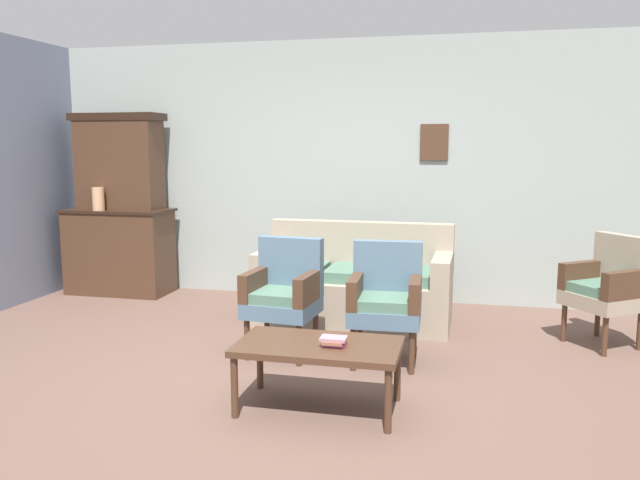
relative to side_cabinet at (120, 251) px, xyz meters
The scene contains 11 objects.
ground_plane 3.37m from the side_cabinet, 42.33° to the right, with size 7.68×7.68×0.00m, color brown.
wall_back_with_decor 2.65m from the side_cabinet, ahead, with size 6.40×0.09×2.70m.
side_cabinet is the anchor object (origin of this frame).
cabinet_upper_hutch 0.99m from the side_cabinet, 90.00° to the left, with size 0.99×0.38×1.03m.
vase_on_cabinet 0.62m from the side_cabinet, 123.68° to the right, with size 0.13×0.13×0.25m, color tan.
floral_couch 2.79m from the side_cabinet, 11.60° to the right, with size 1.76×0.83×0.90m.
armchair_row_middle 2.84m from the side_cabinet, 34.17° to the right, with size 0.56×0.54×0.90m.
armchair_by_doorway 3.53m from the side_cabinet, 27.11° to the right, with size 0.54×0.51×0.90m.
wingback_chair_by_fireplace 4.91m from the side_cabinet, ahead, with size 0.70×0.71×0.90m.
coffee_table 3.85m from the side_cabinet, 42.05° to the right, with size 1.00×0.56×0.42m.
book_stack_on_table 3.95m from the side_cabinet, 41.41° to the right, with size 0.16×0.12×0.06m.
Camera 1 is at (1.25, -3.99, 1.62)m, focal length 35.80 mm.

